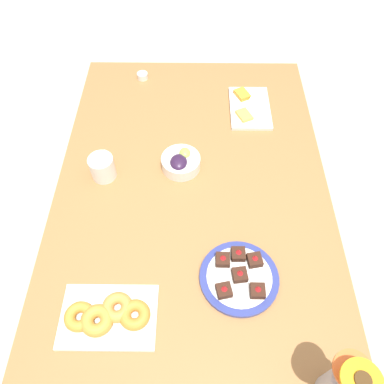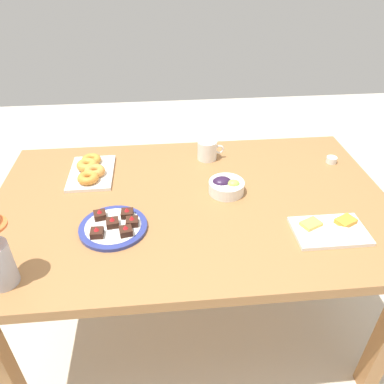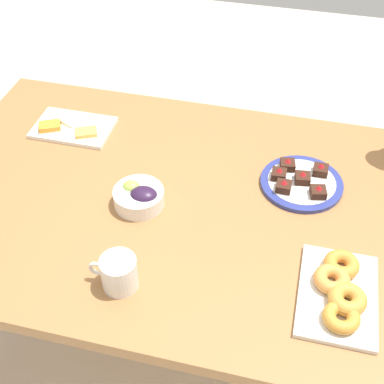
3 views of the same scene
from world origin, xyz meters
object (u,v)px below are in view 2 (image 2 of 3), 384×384
at_px(grape_bowl, 226,186).
at_px(jam_cup_honey, 332,160).
at_px(dining_table, 192,217).
at_px(coffee_mug, 207,150).
at_px(cheese_platter, 330,230).
at_px(croissant_platter, 91,170).
at_px(dessert_plate, 114,226).

xyz_separation_m(grape_bowl, jam_cup_honey, (0.53, 0.19, -0.01)).
xyz_separation_m(dining_table, coffee_mug, (0.10, 0.33, 0.13)).
height_order(dining_table, cheese_platter, cheese_platter).
relative_size(coffee_mug, grape_bowl, 0.86).
bearing_deg(cheese_platter, jam_cup_honey, 67.05).
relative_size(cheese_platter, croissant_platter, 0.93).
bearing_deg(grape_bowl, coffee_mug, 98.05).
xyz_separation_m(croissant_platter, dessert_plate, (0.13, -0.39, -0.01)).
xyz_separation_m(jam_cup_honey, dessert_plate, (-0.98, -0.39, -0.00)).
bearing_deg(coffee_mug, croissant_platter, -170.24).
xyz_separation_m(dining_table, croissant_platter, (-0.43, 0.24, 0.11)).
height_order(cheese_platter, dessert_plate, dessert_plate).
xyz_separation_m(grape_bowl, dessert_plate, (-0.45, -0.19, -0.02)).
xyz_separation_m(cheese_platter, jam_cup_honey, (0.20, 0.48, 0.01)).
relative_size(dining_table, jam_cup_honey, 33.33).
bearing_deg(cheese_platter, coffee_mug, 123.07).
distance_m(croissant_platter, jam_cup_honey, 1.11).
height_order(grape_bowl, croissant_platter, grape_bowl).
height_order(croissant_platter, dessert_plate, dessert_plate).
height_order(dining_table, coffee_mug, coffee_mug).
bearing_deg(croissant_platter, dining_table, -29.02).
distance_m(dining_table, coffee_mug, 0.37).
relative_size(grape_bowl, jam_cup_honey, 3.05).
xyz_separation_m(coffee_mug, cheese_platter, (0.37, -0.57, -0.04)).
relative_size(grape_bowl, croissant_platter, 0.52).
distance_m(grape_bowl, jam_cup_honey, 0.57).
relative_size(cheese_platter, jam_cup_honey, 5.42).
distance_m(cheese_platter, jam_cup_honey, 0.52).
relative_size(croissant_platter, dessert_plate, 1.13).
bearing_deg(jam_cup_honey, grape_bowl, -160.17).
bearing_deg(dining_table, coffee_mug, 72.34).
relative_size(dining_table, cheese_platter, 6.15).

